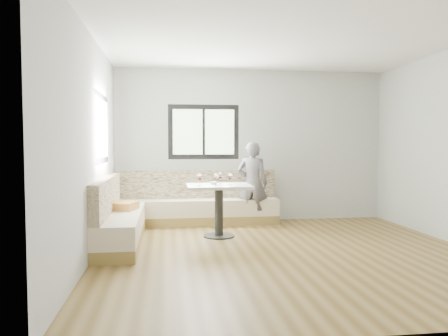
{
  "coord_description": "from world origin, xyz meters",
  "views": [
    {
      "loc": [
        -1.57,
        -5.5,
        1.43
      ],
      "look_at": [
        -0.69,
        1.23,
        1.06
      ],
      "focal_mm": 35.0,
      "sensor_mm": 36.0,
      "label": 1
    }
  ],
  "objects": [
    {
      "name": "room",
      "position": [
        -0.08,
        0.08,
        1.41
      ],
      "size": [
        5.01,
        5.01,
        2.81
      ],
      "color": "brown",
      "rests_on": "ground"
    },
    {
      "name": "person",
      "position": [
        -0.07,
        2.08,
        0.74
      ],
      "size": [
        0.62,
        0.51,
        1.47
      ],
      "primitive_type": "imported",
      "rotation": [
        0.0,
        0.0,
        2.8
      ],
      "color": "#57535A",
      "rests_on": "ground"
    },
    {
      "name": "olive_ramekin",
      "position": [
        -0.85,
        1.23,
        0.83
      ],
      "size": [
        0.11,
        0.11,
        0.04
      ],
      "color": "white",
      "rests_on": "table"
    },
    {
      "name": "wine_glass_b",
      "position": [
        -0.84,
        0.93,
        0.93
      ],
      "size": [
        0.08,
        0.08,
        0.18
      ],
      "color": "white",
      "rests_on": "table"
    },
    {
      "name": "banquette",
      "position": [
        -1.59,
        1.63,
        0.33
      ],
      "size": [
        2.9,
        2.8,
        0.95
      ],
      "color": "olive",
      "rests_on": "ground"
    },
    {
      "name": "wine_glass_d",
      "position": [
        -0.75,
        1.24,
        0.93
      ],
      "size": [
        0.08,
        0.08,
        0.18
      ],
      "color": "white",
      "rests_on": "table"
    },
    {
      "name": "wine_glass_a",
      "position": [
        -1.09,
        1.0,
        0.93
      ],
      "size": [
        0.08,
        0.08,
        0.18
      ],
      "color": "white",
      "rests_on": "table"
    },
    {
      "name": "table",
      "position": [
        -0.78,
        1.13,
        0.6
      ],
      "size": [
        0.98,
        0.77,
        0.8
      ],
      "rotation": [
        0.0,
        0.0,
        -0.01
      ],
      "color": "black",
      "rests_on": "ground"
    },
    {
      "name": "wine_glass_c",
      "position": [
        -0.62,
        1.01,
        0.93
      ],
      "size": [
        0.08,
        0.08,
        0.18
      ],
      "color": "white",
      "rests_on": "table"
    }
  ]
}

